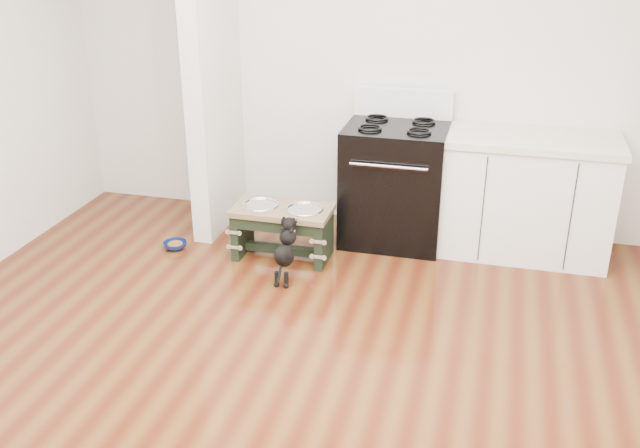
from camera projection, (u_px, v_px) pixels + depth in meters
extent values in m
plane|color=#4A1C0D|center=(281.00, 398.00, 3.81)|extent=(5.00, 5.00, 0.00)
plane|color=silver|center=(374.00, 58.00, 5.48)|extent=(5.00, 0.00, 5.00)
cube|color=silver|center=(212.00, 60.00, 5.39)|extent=(0.15, 0.80, 2.70)
cube|color=black|center=(395.00, 184.00, 5.47)|extent=(0.76, 0.65, 0.92)
cube|color=black|center=(388.00, 206.00, 5.22)|extent=(0.58, 0.02, 0.50)
cylinder|color=silver|center=(388.00, 167.00, 5.06)|extent=(0.56, 0.02, 0.02)
cube|color=white|center=(403.00, 103.00, 5.49)|extent=(0.76, 0.08, 0.22)
torus|color=black|center=(370.00, 128.00, 5.20)|extent=(0.18, 0.18, 0.02)
torus|color=black|center=(419.00, 131.00, 5.12)|extent=(0.18, 0.18, 0.02)
torus|color=black|center=(377.00, 118.00, 5.45)|extent=(0.18, 0.18, 0.02)
torus|color=black|center=(424.00, 121.00, 5.36)|extent=(0.18, 0.18, 0.02)
cube|color=white|center=(526.00, 198.00, 5.28)|extent=(1.20, 0.60, 0.86)
cube|color=beige|center=(533.00, 139.00, 5.10)|extent=(1.24, 0.64, 0.05)
cube|color=black|center=(520.00, 259.00, 5.20)|extent=(1.20, 0.06, 0.10)
cube|color=black|center=(242.00, 230.00, 5.36)|extent=(0.06, 0.35, 0.36)
cube|color=black|center=(324.00, 239.00, 5.22)|extent=(0.06, 0.35, 0.36)
cube|color=black|center=(276.00, 227.00, 5.10)|extent=(0.58, 0.03, 0.09)
cube|color=black|center=(283.00, 249.00, 5.34)|extent=(0.58, 0.06, 0.06)
cube|color=brown|center=(282.00, 210.00, 5.21)|extent=(0.73, 0.39, 0.04)
cylinder|color=silver|center=(260.00, 208.00, 5.25)|extent=(0.25, 0.25, 0.04)
cylinder|color=silver|center=(304.00, 212.00, 5.17)|extent=(0.25, 0.25, 0.04)
torus|color=silver|center=(260.00, 205.00, 5.24)|extent=(0.28, 0.28, 0.02)
torus|color=silver|center=(304.00, 209.00, 5.16)|extent=(0.28, 0.28, 0.02)
cylinder|color=black|center=(277.00, 279.00, 4.92)|extent=(0.03, 0.03, 0.11)
cylinder|color=black|center=(286.00, 280.00, 4.91)|extent=(0.03, 0.03, 0.11)
sphere|color=black|center=(277.00, 285.00, 4.93)|extent=(0.04, 0.04, 0.04)
sphere|color=black|center=(286.00, 286.00, 4.91)|extent=(0.04, 0.04, 0.04)
ellipsoid|color=black|center=(284.00, 256.00, 4.92)|extent=(0.13, 0.29, 0.26)
sphere|color=black|center=(288.00, 237.00, 4.96)|extent=(0.12, 0.12, 0.12)
sphere|color=black|center=(289.00, 225.00, 4.96)|extent=(0.10, 0.10, 0.10)
sphere|color=black|center=(287.00, 220.00, 5.03)|extent=(0.04, 0.04, 0.04)
sphere|color=black|center=(297.00, 221.00, 5.01)|extent=(0.04, 0.04, 0.04)
cylinder|color=black|center=(279.00, 275.00, 4.85)|extent=(0.02, 0.08, 0.10)
torus|color=#D63F54|center=(289.00, 231.00, 4.96)|extent=(0.10, 0.06, 0.09)
imported|color=#0B1A52|center=(175.00, 245.00, 5.47)|extent=(0.19, 0.19, 0.06)
cylinder|color=brown|center=(175.00, 245.00, 5.47)|extent=(0.11, 0.11, 0.02)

